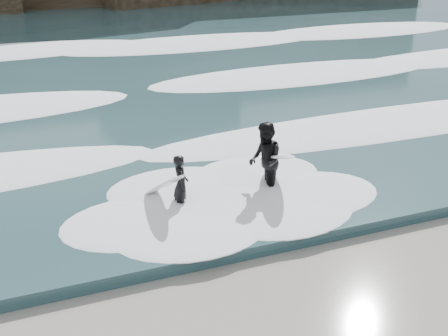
{
  "coord_description": "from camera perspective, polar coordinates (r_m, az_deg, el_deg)",
  "views": [
    {
      "loc": [
        -4.65,
        -6.16,
        6.49
      ],
      "look_at": [
        -0.08,
        5.6,
        1.0
      ],
      "focal_mm": 45.0,
      "sensor_mm": 36.0,
      "label": 1
    }
  ],
  "objects": [
    {
      "name": "sea",
      "position": [
        36.03,
        -13.83,
        12.71
      ],
      "size": [
        90.0,
        52.0,
        0.3
      ],
      "primitive_type": "cube",
      "color": "#233F44",
      "rests_on": "ground"
    },
    {
      "name": "surfer_left",
      "position": [
        13.49,
        -4.87,
        -1.69
      ],
      "size": [
        1.14,
        1.83,
        1.51
      ],
      "color": "black",
      "rests_on": "ground"
    },
    {
      "name": "surfer_right",
      "position": [
        14.21,
        4.33,
        0.75
      ],
      "size": [
        1.48,
        2.22,
        2.01
      ],
      "color": "black",
      "rests_on": "ground"
    },
    {
      "name": "foam_near",
      "position": [
        16.99,
        -3.9,
        2.45
      ],
      "size": [
        60.0,
        3.2,
        0.2
      ],
      "primitive_type": "ellipsoid",
      "color": "white",
      "rests_on": "sea"
    },
    {
      "name": "foam_mid",
      "position": [
        23.44,
        -9.15,
        8.2
      ],
      "size": [
        60.0,
        4.0,
        0.24
      ],
      "primitive_type": "ellipsoid",
      "color": "white",
      "rests_on": "sea"
    },
    {
      "name": "foam_far",
      "position": [
        32.08,
        -12.8,
        12.09
      ],
      "size": [
        60.0,
        4.8,
        0.3
      ],
      "primitive_type": "ellipsoid",
      "color": "white",
      "rests_on": "sea"
    }
  ]
}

